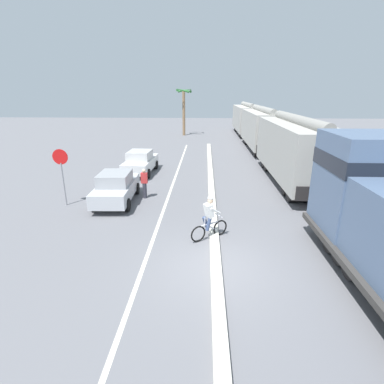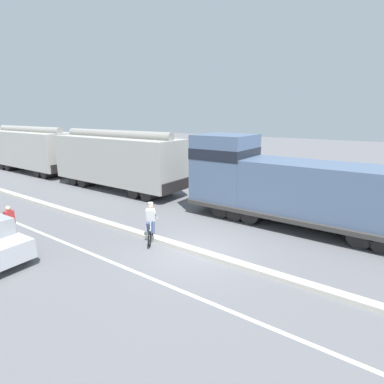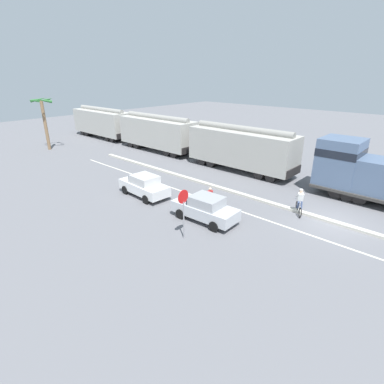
% 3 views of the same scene
% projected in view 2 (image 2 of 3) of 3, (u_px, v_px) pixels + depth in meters
% --- Properties ---
extents(ground_plane, '(120.00, 120.00, 0.00)m').
position_uv_depth(ground_plane, '(194.00, 252.00, 11.69)').
color(ground_plane, slate).
extents(median_curb, '(0.36, 36.00, 0.16)m').
position_uv_depth(median_curb, '(96.00, 220.00, 15.01)').
color(median_curb, beige).
rests_on(median_curb, ground).
extents(lane_stripe, '(0.14, 36.00, 0.01)m').
position_uv_depth(lane_stripe, '(51.00, 237.00, 13.13)').
color(lane_stripe, silver).
rests_on(lane_stripe, ground).
extents(locomotive, '(3.10, 11.61, 4.20)m').
position_uv_depth(locomotive, '(290.00, 188.00, 14.27)').
color(locomotive, slate).
rests_on(locomotive, ground).
extents(hopper_car_lead, '(2.90, 10.60, 4.18)m').
position_uv_depth(hopper_car_lead, '(117.00, 161.00, 20.97)').
color(hopper_car_lead, '#A7A49D').
rests_on(hopper_car_lead, ground).
extents(hopper_car_middle, '(2.90, 10.60, 4.18)m').
position_uv_depth(hopper_car_middle, '(31.00, 150.00, 27.43)').
color(hopper_car_middle, '#ADAAA3').
rests_on(hopper_car_middle, ground).
extents(cyclist, '(1.44, 1.02, 1.71)m').
position_uv_depth(cyclist, '(151.00, 223.00, 12.46)').
color(cyclist, black).
rests_on(cyclist, ground).
extents(pedestrian_by_cars, '(0.34, 0.22, 1.62)m').
position_uv_depth(pedestrian_by_cars, '(11.00, 224.00, 12.32)').
color(pedestrian_by_cars, '#33333D').
rests_on(pedestrian_by_cars, ground).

